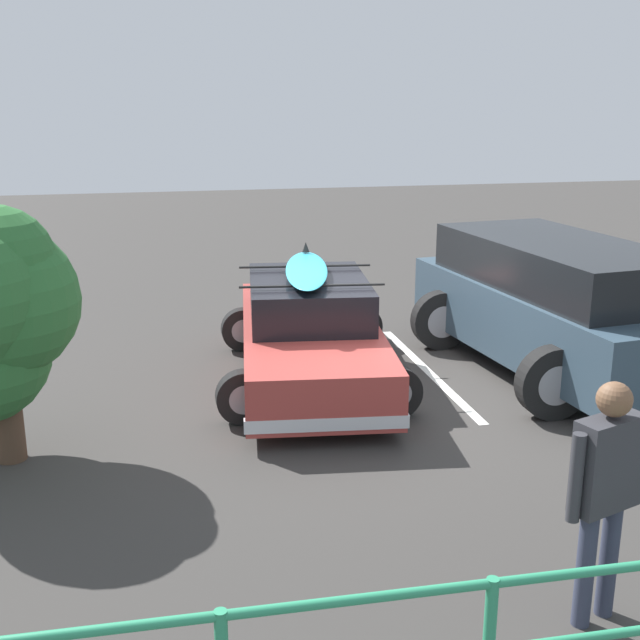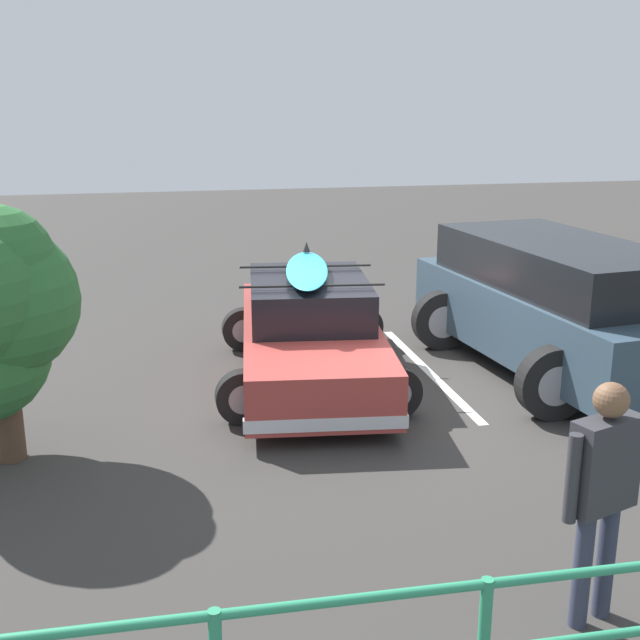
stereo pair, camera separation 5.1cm
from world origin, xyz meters
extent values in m
cube|color=#383533|center=(0.00, 0.00, -0.01)|extent=(44.00, 44.00, 0.02)
cube|color=silver|center=(-0.95, -0.63, 0.00)|extent=(0.12, 3.67, 0.00)
cube|color=#9E3833|center=(0.62, -0.63, 0.47)|extent=(2.14, 4.43, 0.61)
cube|color=black|center=(0.60, -0.80, 1.02)|extent=(1.68, 2.20, 0.50)
cube|color=silver|center=(0.87, 1.44, 0.29)|extent=(1.68, 0.30, 0.14)
cube|color=silver|center=(0.37, -2.71, 0.29)|extent=(1.68, 0.30, 0.14)
cylinder|color=black|center=(-0.06, 0.78, 0.30)|extent=(0.60, 0.18, 0.60)
cylinder|color=#99999E|center=(-0.06, 0.78, 0.30)|extent=(0.33, 0.19, 0.33)
cylinder|color=black|center=(1.61, 0.58, 0.30)|extent=(0.60, 0.18, 0.60)
cylinder|color=#99999E|center=(1.61, 0.58, 0.30)|extent=(0.33, 0.19, 0.33)
cylinder|color=black|center=(-0.37, -1.85, 0.30)|extent=(0.60, 0.18, 0.60)
cylinder|color=#99999E|center=(-0.37, -1.85, 0.30)|extent=(0.33, 0.19, 0.33)
cylinder|color=black|center=(1.30, -2.05, 0.30)|extent=(0.60, 0.18, 0.60)
cylinder|color=#99999E|center=(1.30, -2.05, 0.30)|extent=(0.33, 0.19, 0.33)
cylinder|color=black|center=(0.67, -0.24, 1.31)|extent=(1.72, 0.24, 0.03)
cylinder|color=black|center=(0.53, -1.36, 1.31)|extent=(1.72, 0.24, 0.03)
ellipsoid|color=#33B7D6|center=(0.61, -0.88, 1.37)|extent=(0.94, 2.36, 0.09)
cone|color=black|center=(0.44, -1.79, 1.49)|extent=(0.10, 0.10, 0.14)
cube|color=#334756|center=(-2.53, -0.29, 0.70)|extent=(2.31, 4.68, 0.87)
cube|color=black|center=(-2.53, -0.29, 1.43)|extent=(2.06, 3.68, 0.59)
cylinder|color=black|center=(-2.26, -2.62, 0.80)|extent=(0.76, 0.26, 0.75)
cylinder|color=black|center=(-1.76, 1.16, 0.42)|extent=(0.83, 0.22, 0.83)
cylinder|color=#99999E|center=(-1.76, 1.16, 0.42)|extent=(0.46, 0.23, 0.46)
cylinder|color=black|center=(-3.29, -1.74, 0.42)|extent=(0.83, 0.22, 0.83)
cylinder|color=#99999E|center=(-3.29, -1.74, 0.42)|extent=(0.46, 0.23, 0.46)
cylinder|color=black|center=(-1.45, -1.52, 0.42)|extent=(0.83, 0.22, 0.83)
cylinder|color=#99999E|center=(-1.45, -1.52, 0.42)|extent=(0.46, 0.23, 0.46)
cylinder|color=#33384C|center=(-0.42, 4.47, 0.43)|extent=(0.12, 0.12, 0.85)
cylinder|color=#33384C|center=(-0.20, 4.54, 0.43)|extent=(0.12, 0.12, 0.85)
cube|color=#333338|center=(-0.31, 4.51, 1.17)|extent=(0.53, 0.34, 0.64)
sphere|color=brown|center=(-0.31, 4.51, 1.61)|extent=(0.23, 0.23, 0.23)
cylinder|color=#333338|center=(-0.58, 4.41, 1.14)|extent=(0.09, 0.09, 0.60)
cylinder|color=#333338|center=(-0.03, 4.60, 1.14)|extent=(0.09, 0.09, 0.60)
cylinder|color=#4C3828|center=(3.97, 1.00, 0.31)|extent=(0.29, 0.29, 0.62)
camera|label=1|loc=(2.54, 8.76, 3.48)|focal=45.00mm
camera|label=2|loc=(2.49, 8.77, 3.48)|focal=45.00mm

